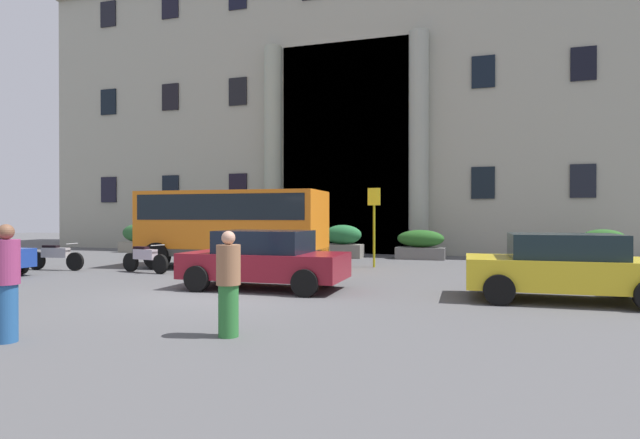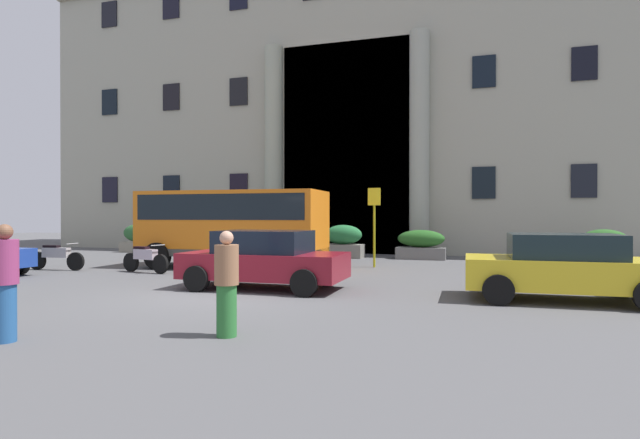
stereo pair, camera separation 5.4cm
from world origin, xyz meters
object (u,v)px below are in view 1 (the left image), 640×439
hedge_planter_far_east (218,240)px  scooter_by_planter (144,258)px  bus_stop_sign (374,218)px  hedge_planter_far_west (138,239)px  motorcycle_far_end (522,269)px  pedestrian_man_red_shirt (6,283)px  motorcycle_near_kerb (55,256)px  hedge_planter_entrance_left (421,245)px  parked_estate_mid (564,267)px  hedge_planter_east (603,248)px  pedestrian_woman_dark_dress (228,284)px  orange_minibus (233,222)px  hedge_planter_west (343,242)px  parked_hatchback_near (265,259)px

hedge_planter_far_east → scooter_by_planter: hedge_planter_far_east is taller
bus_stop_sign → hedge_planter_far_east: size_ratio=1.42×
bus_stop_sign → hedge_planter_far_east: (-7.96, 3.46, -1.03)m
hedge_planter_far_west → motorcycle_far_end: bearing=-23.3°
motorcycle_far_end → scooter_by_planter: (-11.12, -0.06, -0.01)m
scooter_by_planter → pedestrian_man_red_shirt: bearing=-54.0°
motorcycle_near_kerb → bus_stop_sign: bearing=16.5°
hedge_planter_entrance_left → hedge_planter_far_east: size_ratio=1.03×
bus_stop_sign → motorcycle_near_kerb: 10.75m
bus_stop_sign → motorcycle_far_end: size_ratio=1.35×
hedge_planter_far_east → parked_estate_mid: bearing=-34.8°
parked_estate_mid → bus_stop_sign: bearing=131.5°
hedge_planter_east → parked_estate_mid: bearing=-106.8°
motorcycle_far_end → scooter_by_planter: bearing=164.4°
motorcycle_far_end → pedestrian_woman_dark_dress: pedestrian_woman_dark_dress is taller
hedge_planter_east → motorcycle_far_end: size_ratio=0.80×
orange_minibus → pedestrian_woman_dark_dress: size_ratio=4.05×
orange_minibus → motorcycle_far_end: orange_minibus is taller
bus_stop_sign → hedge_planter_west: (-2.05, 3.58, -1.03)m
parked_estate_mid → motorcycle_far_end: size_ratio=1.94×
parked_hatchback_near → pedestrian_man_red_shirt: bearing=-104.0°
bus_stop_sign → hedge_planter_west: bus_stop_sign is taller
hedge_planter_far_east → pedestrian_man_red_shirt: (4.95, -15.19, 0.17)m
orange_minibus → motorcycle_near_kerb: orange_minibus is taller
parked_hatchback_near → motorcycle_far_end: size_ratio=1.94×
bus_stop_sign → hedge_planter_east: (7.84, 3.32, -1.07)m
hedge_planter_far_west → motorcycle_far_end: hedge_planter_far_west is taller
orange_minibus → pedestrian_woman_dark_dress: (4.49, -8.98, -0.80)m
hedge_planter_far_east → motorcycle_near_kerb: hedge_planter_far_east is taller
orange_minibus → parked_hatchback_near: orange_minibus is taller
hedge_planter_entrance_left → motorcycle_far_end: hedge_planter_entrance_left is taller
hedge_planter_far_west → pedestrian_man_red_shirt: size_ratio=1.05×
hedge_planter_far_west → hedge_planter_entrance_left: (13.65, 0.22, -0.09)m
hedge_planter_entrance_left → pedestrian_woman_dark_dress: bearing=-95.4°
motorcycle_far_end → hedge_planter_west: bearing=116.2°
hedge_planter_far_east → scooter_by_planter: 7.31m
parked_estate_mid → hedge_planter_far_east: bearing=144.3°
orange_minibus → motorcycle_far_end: (9.13, -2.14, -1.12)m
motorcycle_near_kerb → orange_minibus: bearing=19.6°
orange_minibus → parked_estate_mid: (9.78, -4.10, -0.86)m
parked_hatchback_near → hedge_planter_far_west: bearing=138.5°
bus_stop_sign → hedge_planter_west: bearing=119.8°
hedge_planter_west → parked_hatchback_near: (0.46, -9.42, 0.05)m
hedge_planter_entrance_left → scooter_by_planter: hedge_planter_entrance_left is taller
hedge_planter_west → motorcycle_far_end: bearing=-47.9°
hedge_planter_far_east → parked_estate_mid: (13.09, -9.09, 0.05)m
orange_minibus → hedge_planter_far_west: size_ratio=3.62×
orange_minibus → hedge_planter_far_west: orange_minibus is taller
orange_minibus → bus_stop_sign: bus_stop_sign is taller
motorcycle_near_kerb → motorcycle_far_end: bearing=-4.2°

